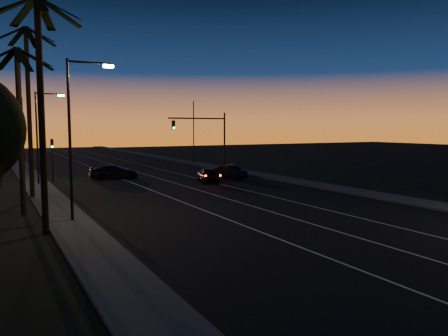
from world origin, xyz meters
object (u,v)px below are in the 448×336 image
signal_mast (206,132)px  cross_car (114,172)px  lead_car (208,175)px  right_car (231,172)px

signal_mast → cross_car: 11.64m
signal_mast → lead_car: bearing=-115.1°
signal_mast → cross_car: signal_mast is taller
signal_mast → lead_car: 9.31m
lead_car → right_car: bearing=29.4°
right_car → cross_car: bearing=156.0°
cross_car → signal_mast: bearing=3.2°
signal_mast → cross_car: size_ratio=1.42×
right_car → cross_car: cross_car is taller
lead_car → cross_car: (-7.35, 6.96, 0.03)m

